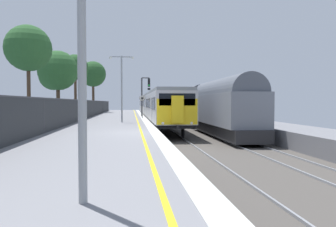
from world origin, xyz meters
The scene contains 11 objects.
ground centered at (2.64, 0.00, -0.61)m, with size 17.40×110.00×1.21m.
commuter_train_at_platform centered at (2.10, 24.03, 1.27)m, with size 2.83×41.63×3.81m.
freight_train_adjacent_track centered at (6.10, 27.61, 1.38)m, with size 2.60×54.99×4.38m.
signal_gantry centered at (0.64, 21.21, 2.88)m, with size 1.10×0.24×4.60m.
speed_limit_sign centered at (0.25, 16.53, 1.52)m, with size 0.59×0.08×2.37m.
platform_lamp_mid centered at (-1.66, 9.46, 3.23)m, with size 2.00×0.20×5.46m.
platform_back_fence centered at (-5.45, 0.00, 0.98)m, with size 0.07×99.00×1.89m.
background_tree_left centered at (-8.71, 18.11, 4.83)m, with size 4.16×4.16×7.07m.
background_tree_centre centered at (-7.08, 37.99, 6.21)m, with size 4.22×4.22×8.47m.
background_tree_right centered at (-8.70, 8.55, 5.68)m, with size 3.52×3.52×7.53m.
background_tree_back centered at (-7.99, 26.23, 6.08)m, with size 3.30×3.30×7.88m.
Camera 1 is at (-0.89, -17.84, 1.61)m, focal length 35.26 mm.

